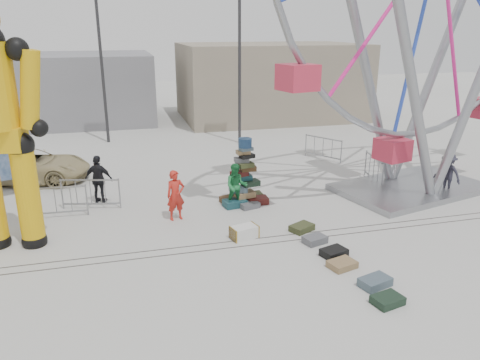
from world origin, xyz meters
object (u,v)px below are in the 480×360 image
object	(u,v)px
barricade_wheel_back	(323,148)
parked_suv	(29,166)
barricade_dummy_b	(56,202)
steamer_trunk	(244,232)
pedestrian_grey	(448,174)
barricade_dummy_c	(91,194)
barricade_wheel_front	(374,170)
lamp_post_left	(103,59)
suitcase_tower	(244,186)
pedestrian_green	(236,186)
pedestrian_red	(176,195)
lamp_post_right	(241,59)
pedestrian_black	(99,179)

from	to	relation	value
barricade_wheel_back	parked_suv	world-z (taller)	parked_suv
barricade_dummy_b	barricade_wheel_back	distance (m)	12.44
steamer_trunk	barricade_wheel_back	distance (m)	9.63
pedestrian_grey	parked_suv	distance (m)	16.63
barricade_dummy_c	barricade_wheel_front	xyz separation A→B (m)	(11.07, 0.05, 0.00)
barricade_dummy_c	parked_suv	distance (m)	4.59
lamp_post_left	suitcase_tower	distance (m)	12.57
barricade_dummy_c	pedestrian_green	distance (m)	5.10
steamer_trunk	barricade_dummy_c	size ratio (longest dim) A/B	0.40
suitcase_tower	pedestrian_red	distance (m)	2.71
barricade_dummy_c	barricade_wheel_front	distance (m)	11.07
steamer_trunk	pedestrian_green	distance (m)	2.57
lamp_post_right	pedestrian_red	distance (m)	11.58
barricade_dummy_b	barricade_wheel_front	size ratio (longest dim) A/B	1.00
lamp_post_right	barricade_wheel_front	bearing A→B (deg)	-66.94
pedestrian_green	pedestrian_black	size ratio (longest dim) A/B	0.92
pedestrian_green	parked_suv	world-z (taller)	pedestrian_green
lamp_post_left	barricade_dummy_b	world-z (taller)	lamp_post_left
barricade_wheel_back	pedestrian_green	bearing A→B (deg)	-80.45
barricade_wheel_back	pedestrian_green	world-z (taller)	pedestrian_green
barricade_dummy_c	barricade_wheel_front	bearing A→B (deg)	13.24
pedestrian_black	pedestrian_green	bearing A→B (deg)	-177.46
barricade_wheel_front	pedestrian_black	size ratio (longest dim) A/B	1.13
barricade_dummy_b	pedestrian_grey	distance (m)	14.24
lamp_post_right	suitcase_tower	distance (m)	10.05
steamer_trunk	barricade_wheel_front	world-z (taller)	barricade_wheel_front
steamer_trunk	pedestrian_black	world-z (taller)	pedestrian_black
steamer_trunk	parked_suv	bearing A→B (deg)	119.38
barricade_dummy_c	pedestrian_green	bearing A→B (deg)	-1.16
lamp_post_left	suitcase_tower	world-z (taller)	lamp_post_left
lamp_post_left	barricade_wheel_back	xyz separation A→B (m)	(9.91, -6.31, -3.93)
lamp_post_right	parked_suv	xyz separation A→B (m)	(-10.18, -4.33, -3.82)
parked_suv	pedestrian_green	bearing A→B (deg)	-111.18
pedestrian_grey	pedestrian_green	bearing A→B (deg)	-118.74
barricade_dummy_c	parked_suv	bearing A→B (deg)	136.91
steamer_trunk	suitcase_tower	bearing A→B (deg)	60.74
lamp_post_right	barricade_wheel_front	xyz separation A→B (m)	(3.44, -8.09, -3.93)
barricade_dummy_b	barricade_dummy_c	world-z (taller)	same
lamp_post_left	suitcase_tower	bearing A→B (deg)	-66.87
steamer_trunk	barricade_dummy_c	xyz separation A→B (m)	(-4.56, 3.72, 0.36)
barricade_dummy_b	parked_suv	distance (m)	4.61
steamer_trunk	barricade_dummy_b	distance (m)	6.49
barricade_wheel_front	suitcase_tower	bearing A→B (deg)	109.80
lamp_post_left	pedestrian_grey	bearing A→B (deg)	-43.97
steamer_trunk	pedestrian_green	size ratio (longest dim) A/B	0.50
pedestrian_green	pedestrian_red	bearing A→B (deg)	-155.33
suitcase_tower	barricade_dummy_c	bearing A→B (deg)	164.68
suitcase_tower	barricade_wheel_back	bearing A→B (deg)	36.14
steamer_trunk	pedestrian_grey	size ratio (longest dim) A/B	0.50
steamer_trunk	barricade_wheel_back	world-z (taller)	barricade_wheel_back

